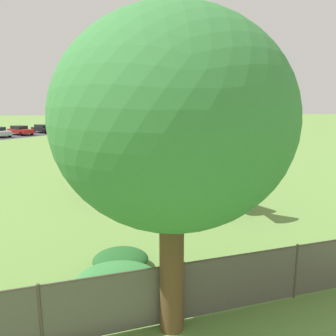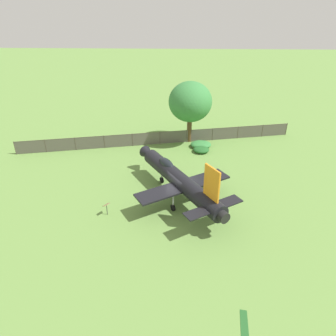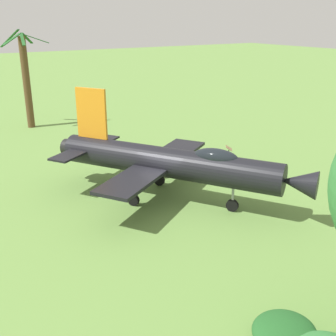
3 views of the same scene
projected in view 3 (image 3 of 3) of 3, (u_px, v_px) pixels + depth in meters
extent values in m
plane|color=#668E42|center=(167.00, 199.00, 21.39)|extent=(200.00, 200.00, 0.00)
cylinder|color=black|center=(167.00, 162.00, 20.71)|extent=(10.56, 7.42, 1.50)
cone|color=black|center=(298.00, 183.00, 18.17)|extent=(2.03, 1.93, 1.27)
cylinder|color=black|center=(69.00, 147.00, 23.12)|extent=(0.99, 1.08, 0.90)
ellipsoid|color=black|center=(216.00, 157.00, 19.48)|extent=(2.34, 1.93, 0.84)
cube|color=orange|center=(91.00, 113.00, 21.75)|extent=(1.60, 1.08, 2.65)
cube|color=black|center=(178.00, 150.00, 23.24)|extent=(3.56, 4.15, 0.16)
cube|color=black|center=(131.00, 182.00, 18.78)|extent=(3.56, 4.15, 0.16)
cube|color=black|center=(104.00, 140.00, 24.00)|extent=(1.89, 2.11, 0.10)
cube|color=black|center=(68.00, 156.00, 21.19)|extent=(1.89, 2.11, 0.10)
cylinder|color=#A5A8AD|center=(233.00, 191.00, 19.64)|extent=(0.12, 0.12, 1.52)
cylinder|color=black|center=(232.00, 205.00, 19.90)|extent=(0.60, 0.47, 0.60)
cylinder|color=#A5A8AD|center=(159.00, 167.00, 22.72)|extent=(0.12, 0.12, 1.52)
cylinder|color=black|center=(159.00, 180.00, 22.98)|extent=(0.60, 0.47, 0.60)
cylinder|color=#A5A8AD|center=(133.00, 186.00, 20.25)|extent=(0.12, 0.12, 1.52)
cylinder|color=black|center=(133.00, 200.00, 20.51)|extent=(0.60, 0.47, 0.60)
cylinder|color=brown|center=(27.00, 83.00, 34.06)|extent=(0.59, 0.59, 7.39)
cube|color=#235B26|center=(23.00, 39.00, 31.94)|extent=(2.01, 0.59, 0.84)
cube|color=#235B26|center=(36.00, 39.00, 33.21)|extent=(0.69, 2.04, 0.79)
cube|color=#235B26|center=(27.00, 38.00, 33.71)|extent=(1.39, 1.25, 0.92)
cube|color=#235B26|center=(10.00, 38.00, 33.38)|extent=(1.94, 1.33, 1.44)
cube|color=#235B26|center=(12.00, 39.00, 32.08)|extent=(1.03, 1.68, 0.87)
ellipsoid|color=#235B26|center=(284.00, 332.00, 11.89)|extent=(1.78, 1.91, 0.63)
cylinder|color=#333333|center=(228.00, 157.00, 26.39)|extent=(0.06, 0.06, 0.90)
cube|color=olive|center=(229.00, 148.00, 26.20)|extent=(0.72, 0.68, 0.25)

